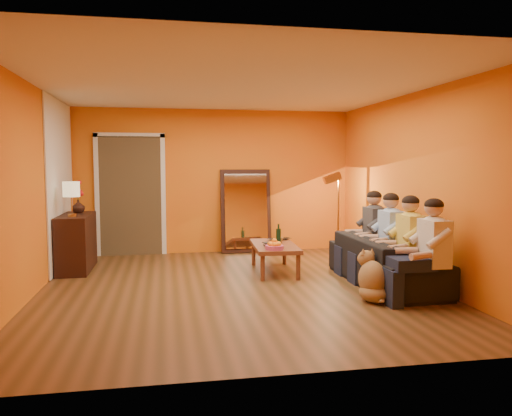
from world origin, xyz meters
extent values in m
cube|color=brown|center=(0.00, 0.00, 0.00)|extent=(5.00, 5.50, 0.00)
cube|color=white|center=(0.00, 0.00, 2.60)|extent=(5.00, 5.50, 0.00)
cube|color=orange|center=(0.00, 2.75, 1.30)|extent=(5.00, 0.00, 2.60)
cube|color=orange|center=(-2.50, 0.00, 1.30)|extent=(0.00, 5.50, 2.60)
cube|color=orange|center=(2.50, 0.00, 1.30)|extent=(0.00, 5.50, 2.60)
cube|color=white|center=(-2.48, 1.75, 1.30)|extent=(0.02, 1.90, 2.58)
cube|color=#3F2D19|center=(-1.50, 2.83, 1.05)|extent=(1.06, 0.30, 2.10)
cube|color=white|center=(-2.07, 2.71, 1.05)|extent=(0.08, 0.06, 2.20)
cube|color=white|center=(-0.93, 2.71, 1.05)|extent=(0.08, 0.06, 2.20)
cube|color=white|center=(-1.50, 2.71, 2.12)|extent=(1.22, 0.06, 0.08)
cube|color=black|center=(0.55, 2.63, 0.76)|extent=(0.92, 0.27, 1.51)
cube|color=white|center=(0.55, 2.59, 0.76)|extent=(0.78, 0.21, 1.35)
cube|color=black|center=(-2.24, 1.55, 0.42)|extent=(0.44, 1.18, 0.85)
imported|color=black|center=(2.00, -0.14, 0.32)|extent=(2.17, 0.85, 0.63)
cylinder|color=black|center=(0.74, 0.80, 0.58)|extent=(0.07, 0.07, 0.31)
imported|color=#B27F3F|center=(0.81, 0.97, 0.46)|extent=(0.10, 0.10, 0.09)
imported|color=black|center=(0.87, 1.20, 0.43)|extent=(0.41, 0.32, 0.03)
imported|color=black|center=(0.51, 0.65, 0.43)|extent=(0.19, 0.24, 0.02)
imported|color=red|center=(0.52, 0.66, 0.45)|extent=(0.19, 0.24, 0.02)
imported|color=black|center=(0.51, 0.64, 0.47)|extent=(0.20, 0.23, 0.02)
imported|color=black|center=(-2.24, 1.80, 0.95)|extent=(0.20, 0.20, 0.21)
camera|label=1|loc=(-0.90, -6.34, 1.61)|focal=35.00mm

